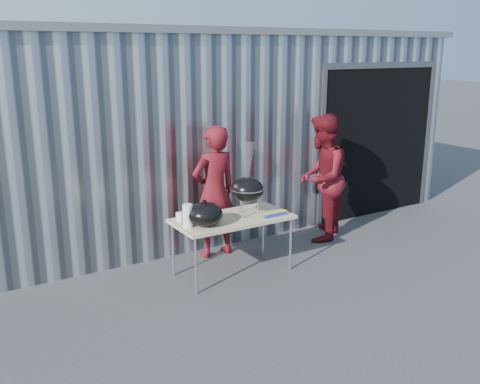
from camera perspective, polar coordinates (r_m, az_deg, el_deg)
ground at (r=6.51m, az=3.86°, el=-10.56°), size 80.00×80.00×0.00m
building at (r=10.39m, az=-6.70°, el=7.90°), size 8.20×6.20×3.10m
folding_table at (r=6.77m, az=-0.82°, el=-3.05°), size 1.50×0.75×0.75m
kettle_grill at (r=6.74m, az=0.77°, el=0.96°), size 0.43×0.43×0.93m
grill_lid at (r=6.42m, az=-3.79°, el=-2.37°), size 0.44×0.44×0.32m
paper_towels at (r=6.38m, az=-5.59°, el=-2.56°), size 0.12×0.12×0.28m
white_tub at (r=6.66m, az=-5.80°, el=-2.59°), size 0.20×0.15×0.10m
foil_box at (r=6.80m, az=3.79°, el=-2.36°), size 0.32×0.05×0.06m
person_cook at (r=7.32m, az=-2.75°, el=0.01°), size 0.69×0.47×1.83m
person_bystander at (r=8.05m, az=8.69°, el=1.50°), size 1.17×1.14×1.90m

